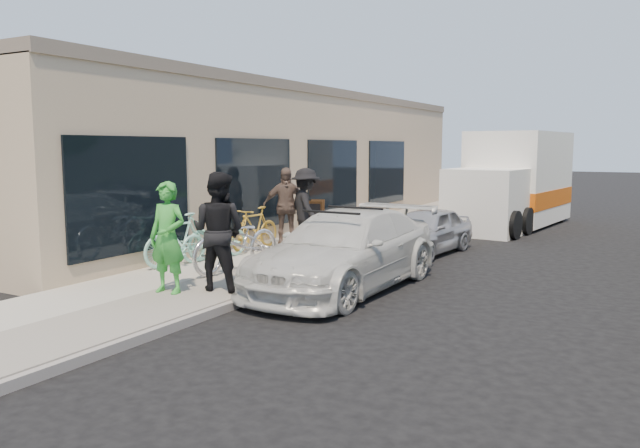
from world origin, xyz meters
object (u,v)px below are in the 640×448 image
at_px(tandem_bike, 237,241).
at_px(woman_rider, 168,237).
at_px(bike_rack, 223,228).
at_px(man_standing, 218,231).
at_px(cruiser_bike_c, 255,228).
at_px(sedan_silver, 426,231).
at_px(sandwich_board, 314,216).
at_px(sedan_white, 345,250).
at_px(moving_truck, 513,184).
at_px(bystander_a, 306,208).
at_px(cruiser_bike_a, 180,240).
at_px(bystander_b, 285,206).
at_px(cruiser_bike_b, 216,238).

xyz_separation_m(tandem_bike, woman_rider, (0.11, -1.98, 0.33)).
distance_m(bike_rack, man_standing, 3.51).
distance_m(bike_rack, cruiser_bike_c, 0.86).
bearing_deg(sedan_silver, sandwich_board, 169.49).
height_order(sedan_white, moving_truck, moving_truck).
xyz_separation_m(moving_truck, bystander_a, (-3.05, -7.67, -0.24)).
xyz_separation_m(sedan_white, cruiser_bike_a, (-3.53, -0.34, -0.02)).
distance_m(moving_truck, bystander_b, 8.44).
relative_size(sandwich_board, cruiser_bike_b, 0.51).
xyz_separation_m(sedan_silver, cruiser_bike_a, (-3.50, -4.53, 0.12)).
relative_size(moving_truck, cruiser_bike_b, 3.60).
relative_size(woman_rider, bystander_a, 0.97).
bearing_deg(cruiser_bike_a, sedan_silver, 61.74).
xyz_separation_m(sedan_white, tandem_bike, (-2.17, -0.24, 0.03)).
height_order(cruiser_bike_b, cruiser_bike_c, cruiser_bike_c).
distance_m(cruiser_bike_b, cruiser_bike_c, 1.41).
bearing_deg(bystander_b, cruiser_bike_b, -130.43).
bearing_deg(bystander_b, sedan_white, -77.88).
xyz_separation_m(sedan_silver, moving_truck, (0.58, 6.30, 0.77)).
distance_m(moving_truck, man_standing, 12.31).
xyz_separation_m(cruiser_bike_b, cruiser_bike_c, (0.00, 1.41, 0.04)).
bearing_deg(cruiser_bike_a, cruiser_bike_c, 94.49).
height_order(sandwich_board, sedan_silver, sedan_silver).
distance_m(sandwich_board, bystander_a, 2.72).
bearing_deg(bystander_b, sandwich_board, 68.80).
height_order(sandwich_board, cruiser_bike_a, cruiser_bike_a).
height_order(sedan_silver, cruiser_bike_b, sedan_silver).
height_order(bike_rack, tandem_bike, tandem_bike).
xyz_separation_m(man_standing, bystander_a, (-1.00, 4.46, -0.04)).
bearing_deg(cruiser_bike_b, bike_rack, 125.18).
bearing_deg(sandwich_board, cruiser_bike_a, -110.18).
bearing_deg(bystander_b, man_standing, -105.30).
height_order(sedan_silver, man_standing, man_standing).
distance_m(bike_rack, tandem_bike, 1.99).
bearing_deg(cruiser_bike_b, cruiser_bike_c, 100.69).
relative_size(woman_rider, cruiser_bike_c, 1.10).
xyz_separation_m(bike_rack, cruiser_bike_a, (0.08, -1.48, -0.05)).
bearing_deg(cruiser_bike_c, tandem_bike, -58.45).
bearing_deg(man_standing, cruiser_bike_c, -71.45).
height_order(woman_rider, bystander_b, bystander_b).
relative_size(moving_truck, tandem_bike, 2.87).
bearing_deg(bystander_a, tandem_bike, 135.52).
xyz_separation_m(sedan_white, sedan_silver, (-0.03, 4.19, -0.14)).
bearing_deg(cruiser_bike_b, moving_truck, 79.50).
xyz_separation_m(woman_rider, bystander_a, (-0.43, 5.04, 0.03)).
xyz_separation_m(cruiser_bike_a, cruiser_bike_b, (0.19, 0.88, -0.06)).
bearing_deg(bystander_a, sedan_white, 170.97).
bearing_deg(bike_rack, cruiser_bike_b, -65.68).
distance_m(bystander_a, bystander_b, 0.62).
bearing_deg(cruiser_bike_b, bystander_a, 80.57).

